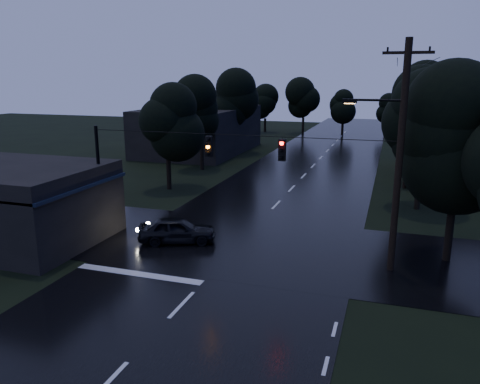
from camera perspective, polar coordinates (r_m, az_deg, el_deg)
The scene contains 16 objects.
main_road at distance 41.25m, azimuth 7.76°, elevation 1.93°, with size 12.00×120.00×0.02m, color black.
cross_street at distance 24.40m, azimuth -0.09°, elevation -6.40°, with size 60.00×9.00×0.02m, color black.
building_far_right at distance 44.71m, azimuth 26.82°, elevation 4.35°, with size 10.00×14.00×4.40m, color black.
building_far_left at distance 54.38m, azimuth -4.92°, elevation 7.55°, with size 10.00×16.00×5.00m, color black.
utility_pole_main at distance 20.98m, azimuth 18.65°, elevation 4.39°, with size 3.50×0.30×10.00m.
utility_pole_far at distance 38.03m, azimuth 19.84°, elevation 6.15°, with size 2.00×0.30×7.50m.
anchor_pole_left at distance 25.98m, azimuth -16.73°, elevation 1.16°, with size 0.18×0.18×6.00m, color black.
span_signals at distance 21.99m, azimuth 0.46°, elevation 5.48°, with size 15.00×0.37×1.12m.
tree_corner_near at distance 23.04m, azimuth 25.27°, elevation 6.43°, with size 4.48×4.48×9.44m.
tree_left_a at distance 35.76m, azimuth -8.91°, elevation 8.56°, with size 3.92×3.92×8.26m.
tree_left_b at distance 43.22m, azimuth -4.79°, elevation 10.07°, with size 4.20×4.20×8.85m.
tree_left_c at distance 52.74m, azimuth -1.12°, elevation 11.21°, with size 4.48×4.48×9.44m.
tree_right_a at distance 31.92m, azimuth 21.58°, elevation 7.82°, with size 4.20×4.20×8.85m.
tree_right_b at distance 39.89m, azimuth 21.92°, elevation 9.36°, with size 4.48×4.48×9.44m.
tree_right_c at distance 49.87m, azimuth 22.00°, elevation 10.50°, with size 4.76×4.76×10.03m.
car at distance 24.70m, azimuth -7.65°, elevation -4.59°, with size 1.61×4.00×1.36m, color black.
Camera 1 is at (7.16, -9.74, 8.46)m, focal length 35.00 mm.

